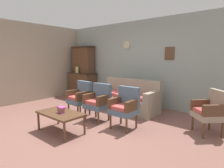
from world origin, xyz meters
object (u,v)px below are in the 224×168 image
(side_cabinet, at_px, (82,84))
(wingback_chair_by_fireplace, at_px, (210,110))
(armchair_row_middle, at_px, (80,96))
(book_stack_on_table, at_px, (61,110))
(armchair_near_couch_end, at_px, (125,106))
(coffee_table, at_px, (61,115))
(vase_on_cabinet, at_px, (77,70))
(armchair_near_cabinet, at_px, (98,100))
(floral_couch, at_px, (127,99))

(side_cabinet, xyz_separation_m, wingback_chair_by_fireplace, (4.81, -0.80, 0.03))
(armchair_row_middle, bearing_deg, book_stack_on_table, -58.51)
(armchair_row_middle, relative_size, armchair_near_couch_end, 1.00)
(side_cabinet, bearing_deg, coffee_table, -47.84)
(vase_on_cabinet, bearing_deg, coffee_table, -45.04)
(coffee_table, bearing_deg, vase_on_cabinet, 134.96)
(armchair_near_cabinet, bearing_deg, floral_couch, 87.95)
(armchair_near_couch_end, xyz_separation_m, book_stack_on_table, (-0.85, -1.04, -0.01))
(side_cabinet, distance_m, armchair_row_middle, 2.46)
(floral_couch, bearing_deg, armchair_row_middle, -123.03)
(armchair_near_couch_end, relative_size, book_stack_on_table, 5.70)
(armchair_near_cabinet, height_order, book_stack_on_table, armchair_near_cabinet)
(armchair_near_cabinet, bearing_deg, wingback_chair_by_fireplace, 20.74)
(side_cabinet, height_order, vase_on_cabinet, vase_on_cabinet)
(armchair_near_cabinet, relative_size, armchair_near_couch_end, 1.00)
(vase_on_cabinet, xyz_separation_m, book_stack_on_table, (2.54, -2.51, -0.56))
(book_stack_on_table, bearing_deg, floral_couch, 87.44)
(armchair_near_couch_end, xyz_separation_m, coffee_table, (-0.87, -1.05, -0.12))
(floral_couch, height_order, wingback_chair_by_fireplace, same)
(armchair_near_couch_end, height_order, coffee_table, armchair_near_couch_end)
(armchair_row_middle, bearing_deg, armchair_near_cabinet, -1.83)
(floral_couch, distance_m, book_stack_on_table, 2.18)
(floral_couch, relative_size, coffee_table, 1.84)
(vase_on_cabinet, relative_size, floral_couch, 0.13)
(vase_on_cabinet, distance_m, armchair_near_couch_end, 3.73)
(armchair_row_middle, distance_m, armchair_near_couch_end, 1.48)
(side_cabinet, distance_m, vase_on_cabinet, 0.61)
(wingback_chair_by_fireplace, bearing_deg, armchair_row_middle, -164.19)
(side_cabinet, bearing_deg, wingback_chair_by_fireplace, -9.46)
(floral_couch, bearing_deg, wingback_chair_by_fireplace, -7.27)
(armchair_near_cabinet, relative_size, coffee_table, 0.90)
(armchair_row_middle, height_order, wingback_chair_by_fireplace, same)
(armchair_row_middle, relative_size, wingback_chair_by_fireplace, 1.00)
(floral_couch, xyz_separation_m, armchair_row_middle, (-0.73, -1.13, 0.17))
(vase_on_cabinet, distance_m, book_stack_on_table, 3.61)
(armchair_near_cabinet, xyz_separation_m, armchair_near_couch_end, (0.79, 0.02, 0.00))
(floral_couch, bearing_deg, book_stack_on_table, -92.56)
(side_cabinet, bearing_deg, armchair_near_cabinet, -33.49)
(armchair_row_middle, height_order, coffee_table, armchair_row_middle)
(coffee_table, xyz_separation_m, book_stack_on_table, (0.02, 0.01, 0.11))
(vase_on_cabinet, bearing_deg, armchair_near_cabinet, -29.89)
(book_stack_on_table, bearing_deg, vase_on_cabinet, 135.32)
(coffee_table, height_order, book_stack_on_table, book_stack_on_table)
(vase_on_cabinet, bearing_deg, side_cabinet, 66.84)
(vase_on_cabinet, xyz_separation_m, armchair_near_cabinet, (2.59, -1.49, -0.55))
(armchair_row_middle, bearing_deg, armchair_near_couch_end, 0.06)
(side_cabinet, height_order, wingback_chair_by_fireplace, side_cabinet)
(book_stack_on_table, bearing_deg, armchair_near_cabinet, 86.85)
(floral_couch, bearing_deg, armchair_near_couch_end, -56.46)
(wingback_chair_by_fireplace, height_order, book_stack_on_table, wingback_chair_by_fireplace)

